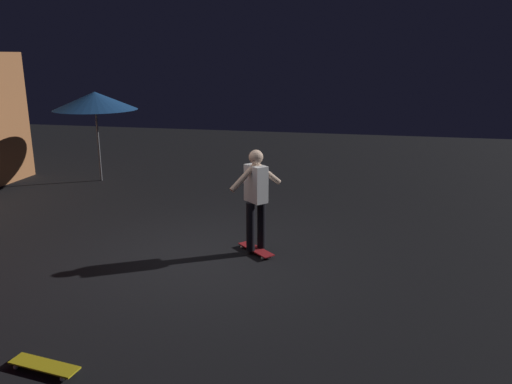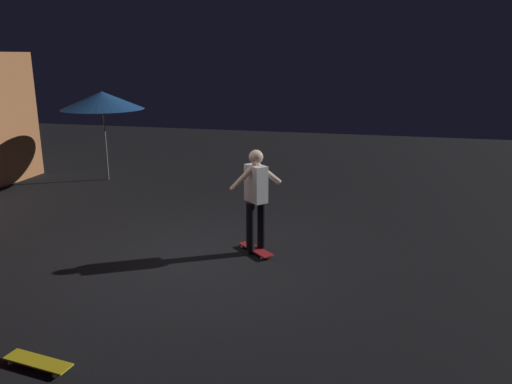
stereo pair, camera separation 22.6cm
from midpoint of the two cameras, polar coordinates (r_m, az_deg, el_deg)
name	(u,v)px [view 1 (the left image)]	position (r m, az deg, el deg)	size (l,w,h in m)	color
ground_plane	(197,259)	(8.25, -7.56, -7.53)	(28.00, 28.00, 0.00)	black
patio_umbrella	(95,101)	(13.51, -18.32, 9.82)	(2.10, 2.10, 2.30)	slate
skateboard_ridden	(256,250)	(8.39, -0.78, -6.57)	(0.68, 0.71, 0.07)	#AD1E23
skateboard_spare	(44,366)	(5.99, -24.00, -17.61)	(0.30, 0.80, 0.07)	gold
skater	(256,193)	(8.08, -0.80, -0.09)	(0.78, 0.73, 1.67)	black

